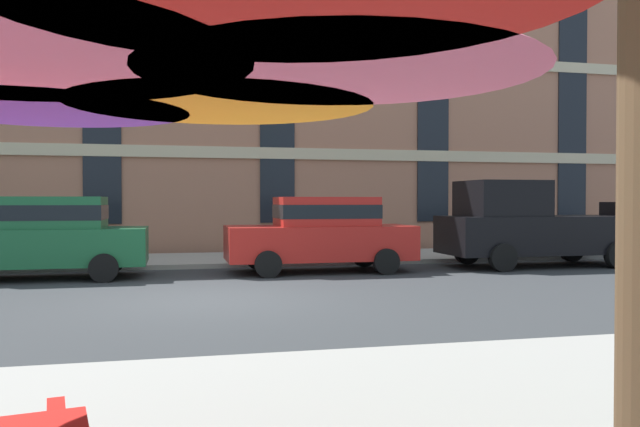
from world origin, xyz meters
name	(u,v)px	position (x,y,z in m)	size (l,w,h in m)	color
ground_plane	(209,300)	(0.00, 0.00, 0.00)	(120.00, 120.00, 0.00)	#2D3033
sidewalk_far	(195,260)	(0.00, 6.80, 0.06)	(56.00, 3.60, 0.12)	#9E998E
apartment_building	(188,83)	(0.00, 14.99, 6.40)	(42.28, 12.08, 12.80)	#A87056
sedan_green	(44,235)	(-3.30, 3.70, 0.95)	(4.40, 1.98, 1.78)	#195933
sedan_red	(322,232)	(2.85, 3.70, 0.95)	(4.40, 1.98, 1.78)	#B21E19
pickup_black	(532,227)	(8.41, 3.70, 1.03)	(5.10, 2.12, 2.20)	black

